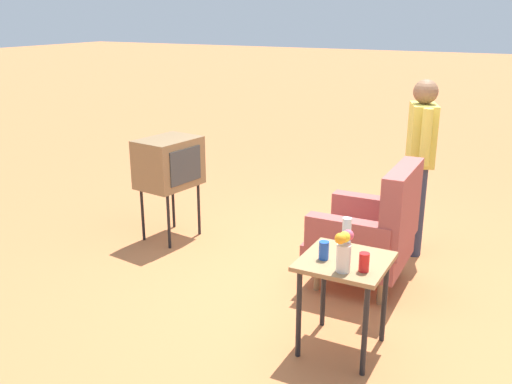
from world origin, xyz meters
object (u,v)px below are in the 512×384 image
at_px(flower_vase, 344,249).
at_px(soda_can_red, 364,262).
at_px(armchair, 372,231).
at_px(person_standing, 420,156).
at_px(tv_on_stand, 169,163).
at_px(bottle_short_clear, 347,232).
at_px(soda_can_blue, 324,250).
at_px(side_table, 344,273).

bearing_deg(flower_vase, soda_can_red, 118.09).
bearing_deg(armchair, flower_vase, 7.27).
distance_m(armchair, soda_can_red, 1.16).
bearing_deg(person_standing, tv_on_stand, -70.47).
distance_m(bottle_short_clear, soda_can_blue, 0.30).
xyz_separation_m(soda_can_blue, soda_can_red, (0.06, 0.29, 0.00)).
distance_m(side_table, flower_vase, 0.31).
height_order(armchair, flower_vase, armchair).
xyz_separation_m(side_table, soda_can_red, (0.12, 0.16, 0.16)).
distance_m(person_standing, flower_vase, 2.09).
bearing_deg(tv_on_stand, soda_can_blue, 60.63).
xyz_separation_m(side_table, soda_can_blue, (0.06, -0.13, 0.16)).
bearing_deg(side_table, person_standing, 178.62).
bearing_deg(tv_on_stand, person_standing, 109.53).
distance_m(tv_on_stand, soda_can_blue, 2.39).
height_order(bottle_short_clear, soda_can_red, bottle_short_clear).
distance_m(tv_on_stand, bottle_short_clear, 2.31).
bearing_deg(soda_can_red, person_standing, -176.77).
height_order(tv_on_stand, soda_can_blue, tv_on_stand).
bearing_deg(soda_can_red, side_table, -125.81).
height_order(side_table, soda_can_red, soda_can_red).
xyz_separation_m(armchair, flower_vase, (1.17, 0.15, 0.31)).
height_order(person_standing, flower_vase, person_standing).
distance_m(armchair, soda_can_blue, 1.08).
bearing_deg(side_table, flower_vase, 14.48).
xyz_separation_m(person_standing, bottle_short_clear, (1.68, -0.12, -0.17)).
height_order(person_standing, soda_can_blue, person_standing).
bearing_deg(bottle_short_clear, soda_can_red, 34.20).
relative_size(side_table, soda_can_blue, 5.45).
bearing_deg(tv_on_stand, side_table, 63.30).
bearing_deg(flower_vase, side_table, -165.52).
relative_size(armchair, soda_can_blue, 8.69).
relative_size(soda_can_blue, flower_vase, 0.46).
relative_size(bottle_short_clear, soda_can_blue, 1.64).
relative_size(tv_on_stand, soda_can_blue, 8.44).
distance_m(person_standing, bottle_short_clear, 1.70).
xyz_separation_m(tv_on_stand, soda_can_red, (1.23, 2.37, -0.06)).
relative_size(side_table, bottle_short_clear, 3.32).
distance_m(armchair, person_standing, 1.03).
height_order(side_table, bottle_short_clear, bottle_short_clear).
height_order(tv_on_stand, person_standing, person_standing).
relative_size(person_standing, soda_can_red, 13.44).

